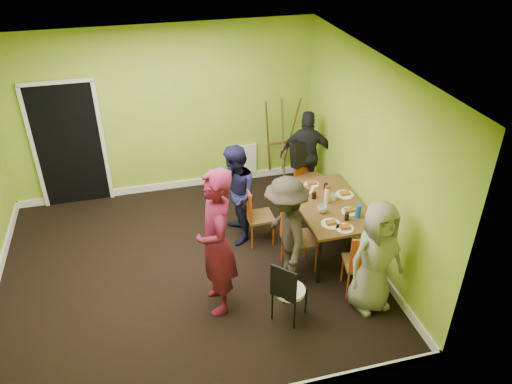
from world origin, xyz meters
TOP-DOWN VIEW (x-y plane):
  - ground at (0.00, 0.00)m, footprint 5.00×5.00m
  - room_walls at (-0.02, 0.04)m, footprint 5.04×4.54m
  - dining_table at (2.02, -0.01)m, footprint 0.90×1.50m
  - chair_left_far at (1.05, 0.38)m, footprint 0.38×0.38m
  - chair_left_near at (1.40, -0.35)m, footprint 0.45×0.44m
  - chair_back_end at (2.13, 1.33)m, footprint 0.59×0.63m
  - chair_front_end at (2.05, -1.04)m, footprint 0.46×0.46m
  - chair_bentwood at (1.03, -1.23)m, footprint 0.47×0.47m
  - easel at (1.93, 2.02)m, footprint 0.63×0.59m
  - plate_near_left at (1.81, 0.41)m, footprint 0.25×0.25m
  - plate_near_right at (1.85, -0.48)m, footprint 0.26×0.26m
  - plate_far_back at (1.96, 0.54)m, footprint 0.22×0.22m
  - plate_far_front at (1.98, -0.62)m, footprint 0.23×0.23m
  - plate_wall_back at (2.31, 0.15)m, footprint 0.26×0.26m
  - plate_wall_front at (2.20, -0.28)m, footprint 0.23×0.23m
  - thermos at (1.97, 0.02)m, footprint 0.06×0.06m
  - blue_bottle at (2.25, -0.41)m, footprint 0.08×0.08m
  - orange_bottle at (1.87, 0.17)m, footprint 0.04×0.04m
  - glass_mid at (1.85, 0.17)m, footprint 0.06×0.06m
  - glass_back at (2.11, 0.36)m, footprint 0.06×0.06m
  - glass_front at (2.08, -0.44)m, footprint 0.06×0.06m
  - cup_a at (1.84, -0.19)m, footprint 0.13×0.13m
  - cup_b at (2.11, 0.06)m, footprint 0.10×0.10m
  - person_standing at (0.29, -0.77)m, footprint 0.47×0.70m
  - person_left_far at (0.80, 0.53)m, footprint 0.59×0.75m
  - person_left_near at (1.22, -0.50)m, footprint 0.61×1.01m
  - person_back_end at (2.21, 1.44)m, footprint 0.96×0.64m
  - person_front_end at (2.10, -1.25)m, footprint 0.80×0.59m

SIDE VIEW (x-z plane):
  - ground at x=0.00m, z-range 0.00..0.00m
  - chair_bentwood at x=1.03m, z-range 0.05..0.90m
  - chair_left_far at x=1.05m, z-range 0.06..0.97m
  - chair_front_end at x=2.05m, z-range 0.06..1.00m
  - chair_left_near at x=1.40m, z-range 0.06..1.06m
  - dining_table at x=2.02m, z-range 0.32..1.07m
  - chair_back_end at x=2.13m, z-range 0.22..1.27m
  - person_front_end at x=2.10m, z-range 0.00..1.50m
  - person_left_far at x=0.80m, z-range 0.00..1.50m
  - plate_near_left at x=1.81m, z-range 0.75..0.76m
  - plate_near_right at x=1.85m, z-range 0.75..0.76m
  - plate_far_back at x=1.96m, z-range 0.75..0.76m
  - plate_far_front at x=1.98m, z-range 0.75..0.76m
  - plate_wall_back at x=2.31m, z-range 0.75..0.76m
  - plate_wall_front at x=2.20m, z-range 0.75..0.76m
  - person_back_end at x=2.21m, z-range 0.00..1.52m
  - person_left_near at x=1.22m, z-range 0.00..1.53m
  - easel at x=1.93m, z-range -0.01..1.55m
  - orange_bottle at x=1.87m, z-range 0.75..0.83m
  - cup_b at x=2.11m, z-range 0.75..0.84m
  - glass_back at x=2.11m, z-range 0.75..0.85m
  - glass_mid at x=1.85m, z-range 0.75..0.85m
  - cup_a at x=1.84m, z-range 0.75..0.85m
  - glass_front at x=2.08m, z-range 0.75..0.86m
  - blue_bottle at x=2.25m, z-range 0.75..0.93m
  - thermos at x=1.97m, z-range 0.75..0.99m
  - person_standing at x=0.29m, z-range 0.00..1.91m
  - room_walls at x=-0.02m, z-range -0.42..2.40m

